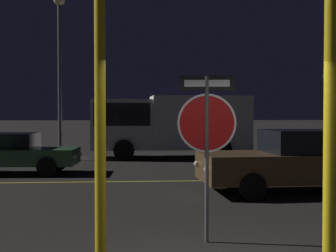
% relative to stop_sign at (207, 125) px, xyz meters
% --- Properties ---
extents(road_center_stripe, '(43.75, 0.12, 0.01)m').
position_rel_stop_sign_xyz_m(road_center_stripe, '(-0.10, 6.22, -1.72)').
color(road_center_stripe, gold).
rests_on(road_center_stripe, ground_plane).
extents(stop_sign, '(0.86, 0.13, 2.44)m').
position_rel_stop_sign_xyz_m(stop_sign, '(0.00, 0.00, 0.00)').
color(stop_sign, '#4C4C51').
rests_on(stop_sign, ground_plane).
extents(yellow_pole_left, '(0.13, 0.13, 3.27)m').
position_rel_stop_sign_xyz_m(yellow_pole_left, '(-1.45, -1.40, -0.09)').
color(yellow_pole_left, yellow).
rests_on(yellow_pole_left, ground_plane).
extents(yellow_pole_right, '(0.15, 0.15, 3.56)m').
position_rel_stop_sign_xyz_m(yellow_pole_right, '(1.23, -1.44, 0.06)').
color(yellow_pole_right, yellow).
rests_on(yellow_pole_right, ground_plane).
extents(passing_car_2, '(4.01, 1.94, 1.28)m').
position_rel_stop_sign_xyz_m(passing_car_2, '(-4.82, 8.15, -1.07)').
color(passing_car_2, '#335B38').
rests_on(passing_car_2, ground_plane).
extents(passing_car_3, '(4.97, 2.22, 1.50)m').
position_rel_stop_sign_xyz_m(passing_car_3, '(2.96, 4.15, -0.98)').
color(passing_car_3, brown).
rests_on(passing_car_3, ground_plane).
extents(delivery_truck, '(6.72, 2.71, 2.63)m').
position_rel_stop_sign_xyz_m(delivery_truck, '(0.32, 13.20, -0.21)').
color(delivery_truck, silver).
rests_on(delivery_truck, ground_plane).
extents(street_lamp, '(0.48, 0.48, 6.71)m').
position_rel_stop_sign_xyz_m(street_lamp, '(-4.04, 12.37, 2.78)').
color(street_lamp, '#4C4C51').
rests_on(street_lamp, ground_plane).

